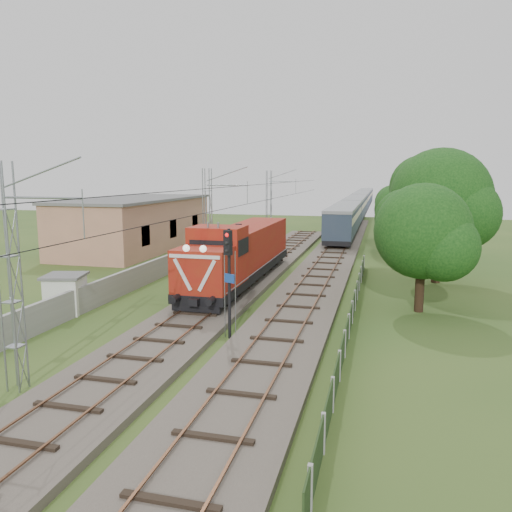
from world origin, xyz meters
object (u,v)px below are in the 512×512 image
(coach_rake, at_px, (359,203))
(relay_hut, at_px, (66,294))
(locomotive, at_px, (241,252))
(signal_post, at_px, (229,264))

(coach_rake, relative_size, relay_hut, 34.62)
(locomotive, distance_m, signal_post, 11.46)
(coach_rake, bearing_deg, locomotive, -94.74)
(locomotive, relative_size, coach_rake, 0.20)
(locomotive, height_order, relay_hut, locomotive)
(locomotive, xyz_separation_m, coach_rake, (5.00, 60.33, 0.17))
(relay_hut, bearing_deg, coach_rake, 79.87)
(relay_hut, bearing_deg, signal_post, -11.20)
(coach_rake, bearing_deg, signal_post, -91.90)
(coach_rake, height_order, signal_post, signal_post)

